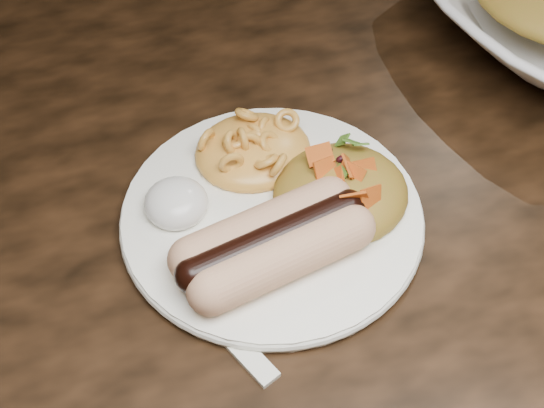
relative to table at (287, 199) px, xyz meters
name	(u,v)px	position (x,y,z in m)	size (l,w,h in m)	color
table	(287,199)	(0.00, 0.00, 0.00)	(1.60, 0.90, 0.75)	#362010
plate	(272,217)	(-0.05, -0.09, 0.10)	(0.23, 0.23, 0.01)	white
hotdog	(273,242)	(-0.06, -0.13, 0.12)	(0.13, 0.09, 0.03)	#E1AE7A
mac_and_cheese	(253,139)	(-0.04, -0.03, 0.12)	(0.09, 0.09, 0.04)	yellow
sour_cream	(175,197)	(-0.11, -0.07, 0.12)	(0.05, 0.05, 0.03)	white
taco_salad	(342,184)	(0.01, -0.10, 0.12)	(0.10, 0.10, 0.05)	#A44325
fork	(226,332)	(-0.11, -0.18, 0.09)	(0.02, 0.12, 0.00)	silver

